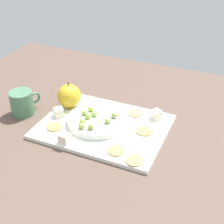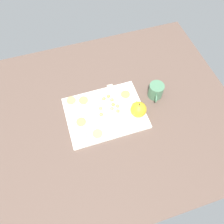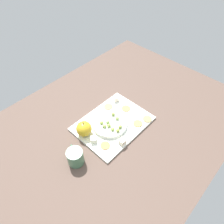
{
  "view_description": "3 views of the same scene",
  "coord_description": "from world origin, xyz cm",
  "px_view_note": "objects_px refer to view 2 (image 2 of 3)",
  "views": [
    {
      "loc": [
        31.39,
        -74.15,
        60.89
      ],
      "look_at": [
        -1.62,
        0.71,
        9.18
      ],
      "focal_mm": 52.71,
      "sensor_mm": 36.0,
      "label": 1
    },
    {
      "loc": [
        9.16,
        52.84,
        97.39
      ],
      "look_at": [
        -6.74,
        2.75,
        7.73
      ],
      "focal_mm": 35.46,
      "sensor_mm": 36.0,
      "label": 2
    },
    {
      "loc": [
        -54.66,
        -46.98,
        88.15
      ],
      "look_at": [
        -1.79,
        2.85,
        8.64
      ],
      "focal_mm": 33.05,
      "sensor_mm": 36.0,
      "label": 3
    }
  ],
  "objects_px": {
    "apple_whole": "(138,110)",
    "grape_0": "(112,100)",
    "platter": "(105,113)",
    "grape_3": "(100,108)",
    "cracker_3": "(97,134)",
    "grape_2": "(118,106)",
    "grape_7": "(104,99)",
    "cheese_cube_2": "(83,137)",
    "cracker_1": "(83,100)",
    "grape_6": "(118,111)",
    "grape_8": "(113,104)",
    "cheese_cube_1": "(133,101)",
    "serving_dish": "(110,110)",
    "cheese_cube_0": "(110,88)",
    "cup": "(156,91)",
    "cracker_2": "(81,122)",
    "grape_1": "(101,115)",
    "grape_4": "(112,108)",
    "cracker_4": "(125,94)",
    "cracker_0": "(71,100)",
    "grape_5": "(108,96)"
  },
  "relations": [
    {
      "from": "apple_whole",
      "to": "grape_0",
      "type": "xyz_separation_m",
      "value": [
        0.1,
        -0.1,
        -0.01
      ]
    },
    {
      "from": "platter",
      "to": "grape_3",
      "type": "distance_m",
      "value": 0.04
    },
    {
      "from": "cracker_3",
      "to": "grape_2",
      "type": "bearing_deg",
      "value": -143.42
    },
    {
      "from": "grape_0",
      "to": "grape_7",
      "type": "bearing_deg",
      "value": -25.34
    },
    {
      "from": "cracker_3",
      "to": "cheese_cube_2",
      "type": "bearing_deg",
      "value": 1.11
    },
    {
      "from": "cracker_1",
      "to": "grape_6",
      "type": "distance_m",
      "value": 0.19
    },
    {
      "from": "grape_2",
      "to": "grape_8",
      "type": "bearing_deg",
      "value": -41.74
    },
    {
      "from": "cheese_cube_1",
      "to": "grape_6",
      "type": "xyz_separation_m",
      "value": [
        0.09,
        0.04,
        0.01
      ]
    },
    {
      "from": "cracker_3",
      "to": "grape_6",
      "type": "distance_m",
      "value": 0.14
    },
    {
      "from": "grape_8",
      "to": "grape_6",
      "type": "bearing_deg",
      "value": 105.39
    },
    {
      "from": "serving_dish",
      "to": "cheese_cube_0",
      "type": "xyz_separation_m",
      "value": [
        -0.04,
        -0.12,
        0.0
      ]
    },
    {
      "from": "serving_dish",
      "to": "grape_2",
      "type": "xyz_separation_m",
      "value": [
        -0.04,
        0.0,
        0.02
      ]
    },
    {
      "from": "serving_dish",
      "to": "grape_7",
      "type": "relative_size",
      "value": 9.32
    },
    {
      "from": "cup",
      "to": "cracker_2",
      "type": "bearing_deg",
      "value": 6.3
    },
    {
      "from": "grape_1",
      "to": "grape_2",
      "type": "relative_size",
      "value": 1.0
    },
    {
      "from": "cheese_cube_1",
      "to": "grape_4",
      "type": "relative_size",
      "value": 1.45
    },
    {
      "from": "cracker_1",
      "to": "grape_3",
      "type": "xyz_separation_m",
      "value": [
        -0.07,
        0.09,
        0.03
      ]
    },
    {
      "from": "cheese_cube_0",
      "to": "cup",
      "type": "height_order",
      "value": "cup"
    },
    {
      "from": "cracker_1",
      "to": "platter",
      "type": "bearing_deg",
      "value": 130.52
    },
    {
      "from": "cheese_cube_2",
      "to": "grape_3",
      "type": "height_order",
      "value": "grape_3"
    },
    {
      "from": "grape_2",
      "to": "grape_3",
      "type": "height_order",
      "value": "same"
    },
    {
      "from": "grape_7",
      "to": "cracker_4",
      "type": "bearing_deg",
      "value": -174.98
    },
    {
      "from": "grape_4",
      "to": "cracker_1",
      "type": "bearing_deg",
      "value": -42.05
    },
    {
      "from": "cheese_cube_1",
      "to": "cracker_0",
      "type": "height_order",
      "value": "cheese_cube_1"
    },
    {
      "from": "cheese_cube_1",
      "to": "cracker_2",
      "type": "bearing_deg",
      "value": 5.94
    },
    {
      "from": "grape_1",
      "to": "cracker_3",
      "type": "bearing_deg",
      "value": 61.79
    },
    {
      "from": "grape_8",
      "to": "grape_5",
      "type": "bearing_deg",
      "value": -82.16
    },
    {
      "from": "cheese_cube_1",
      "to": "grape_0",
      "type": "xyz_separation_m",
      "value": [
        0.1,
        -0.03,
        0.01
      ]
    },
    {
      "from": "grape_7",
      "to": "cheese_cube_2",
      "type": "bearing_deg",
      "value": 47.63
    },
    {
      "from": "apple_whole",
      "to": "grape_7",
      "type": "bearing_deg",
      "value": -39.98
    },
    {
      "from": "apple_whole",
      "to": "cup",
      "type": "height_order",
      "value": "apple_whole"
    },
    {
      "from": "grape_3",
      "to": "serving_dish",
      "type": "bearing_deg",
      "value": 165.58
    },
    {
      "from": "cheese_cube_2",
      "to": "cracker_1",
      "type": "distance_m",
      "value": 0.21
    },
    {
      "from": "grape_5",
      "to": "cheese_cube_2",
      "type": "bearing_deg",
      "value": 44.32
    },
    {
      "from": "apple_whole",
      "to": "cracker_2",
      "type": "xyz_separation_m",
      "value": [
        0.27,
        -0.04,
        -0.04
      ]
    },
    {
      "from": "grape_3",
      "to": "grape_6",
      "type": "xyz_separation_m",
      "value": [
        -0.08,
        0.04,
        -0.0
      ]
    },
    {
      "from": "grape_8",
      "to": "cheese_cube_1",
      "type": "bearing_deg",
      "value": 178.94
    },
    {
      "from": "cheese_cube_0",
      "to": "grape_3",
      "type": "distance_m",
      "value": 0.14
    },
    {
      "from": "cup",
      "to": "cheese_cube_1",
      "type": "bearing_deg",
      "value": 7.08
    },
    {
      "from": "cracker_0",
      "to": "grape_3",
      "type": "distance_m",
      "value": 0.17
    },
    {
      "from": "grape_4",
      "to": "cup",
      "type": "bearing_deg",
      "value": -172.21
    },
    {
      "from": "cracker_1",
      "to": "serving_dish",
      "type": "bearing_deg",
      "value": 137.61
    },
    {
      "from": "platter",
      "to": "cracker_0",
      "type": "xyz_separation_m",
      "value": [
        0.14,
        -0.12,
        0.01
      ]
    },
    {
      "from": "cracker_2",
      "to": "cheese_cube_1",
      "type": "bearing_deg",
      "value": -174.06
    },
    {
      "from": "grape_6",
      "to": "grape_7",
      "type": "bearing_deg",
      "value": -62.88
    },
    {
      "from": "grape_2",
      "to": "grape_5",
      "type": "bearing_deg",
      "value": -69.82
    },
    {
      "from": "cheese_cube_2",
      "to": "grape_4",
      "type": "relative_size",
      "value": 1.45
    },
    {
      "from": "serving_dish",
      "to": "cheese_cube_2",
      "type": "bearing_deg",
      "value": 32.75
    },
    {
      "from": "serving_dish",
      "to": "grape_5",
      "type": "relative_size",
      "value": 9.32
    },
    {
      "from": "grape_0",
      "to": "cup",
      "type": "bearing_deg",
      "value": 176.21
    }
  ]
}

